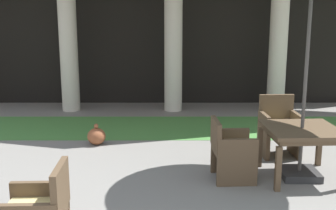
% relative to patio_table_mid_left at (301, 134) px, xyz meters
% --- Properties ---
extents(lawn_strip, '(12.40, 1.75, 0.01)m').
position_rel_patio_table_mid_left_xyz_m(lawn_strip, '(-1.69, 2.58, -0.61)').
color(lawn_strip, '#47843D').
rests_on(lawn_strip, ground).
extents(patio_table_mid_left, '(1.01, 1.01, 0.71)m').
position_rel_patio_table_mid_left_xyz_m(patio_table_mid_left, '(0.00, 0.00, 0.00)').
color(patio_table_mid_left, brown).
rests_on(patio_table_mid_left, ground).
extents(patio_chair_mid_left_west, '(0.57, 0.60, 0.83)m').
position_rel_patio_table_mid_left_xyz_m(patio_chair_mid_left_west, '(-0.96, -0.05, -0.22)').
color(patio_chair_mid_left_west, brown).
rests_on(patio_chair_mid_left_west, ground).
extents(patio_chair_mid_left_north, '(0.60, 0.57, 0.94)m').
position_rel_patio_table_mid_left_xyz_m(patio_chair_mid_left_north, '(-0.05, 0.96, -0.18)').
color(patio_chair_mid_left_north, brown).
rests_on(patio_chair_mid_left_north, ground).
extents(terracotta_urn, '(0.31, 0.31, 0.37)m').
position_rel_patio_table_mid_left_xyz_m(terracotta_urn, '(-3.04, 1.48, -0.46)').
color(terracotta_urn, brown).
rests_on(terracotta_urn, ground).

